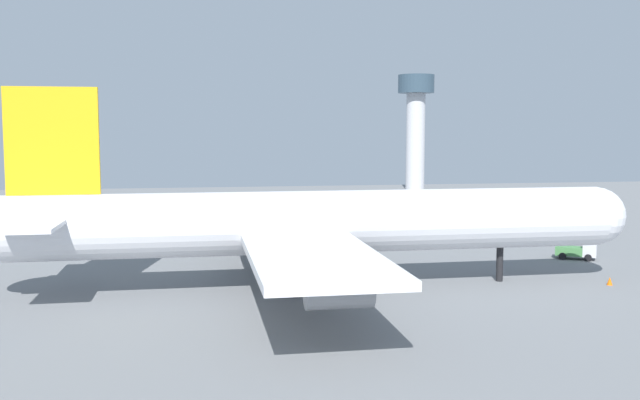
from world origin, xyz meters
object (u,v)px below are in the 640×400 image
Objects in this scene: catering_truck at (579,250)px; control_tower at (416,118)px; cargo_airplane at (317,223)px; safety_cone_nose at (610,281)px.

control_tower reaches higher than catering_truck.
catering_truck is (33.82, 10.13, -5.39)m from cargo_airplane.
control_tower reaches higher than safety_cone_nose.
cargo_airplane is at bearing -163.33° from catering_truck.
safety_cone_nose is at bearing -7.18° from cargo_airplane.
safety_cone_nose is at bearing -108.19° from catering_truck.
control_tower is at bearing 83.28° from catering_truck.
control_tower is at bearing 81.88° from safety_cone_nose.
catering_truck reaches higher than safety_cone_nose.
catering_truck is at bearing 16.67° from cargo_airplane.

